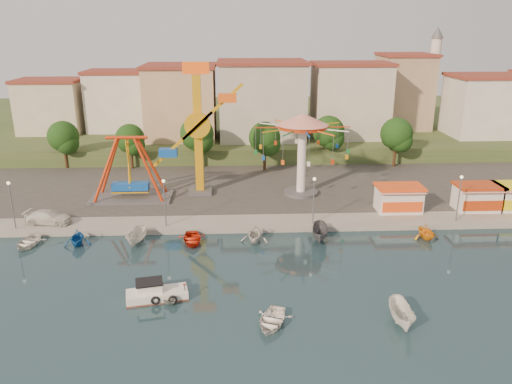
{
  "coord_description": "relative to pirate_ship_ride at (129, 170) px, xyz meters",
  "views": [
    {
      "loc": [
        -0.53,
        -37.44,
        21.31
      ],
      "look_at": [
        1.8,
        14.0,
        4.0
      ],
      "focal_mm": 35.0,
      "sensor_mm": 36.0,
      "label": 1
    }
  ],
  "objects": [
    {
      "name": "ground",
      "position": [
        13.46,
        -22.22,
        -4.39
      ],
      "size": [
        200.0,
        200.0,
        0.0
      ],
      "primitive_type": "plane",
      "color": "#142A38",
      "rests_on": "ground"
    },
    {
      "name": "wave_swinger",
      "position": [
        21.44,
        0.88,
        3.8
      ],
      "size": [
        11.6,
        11.6,
        10.4
      ],
      "color": "#59595E",
      "rests_on": "quay_deck"
    },
    {
      "name": "tree_0",
      "position": [
        -12.54,
        14.76,
        1.08
      ],
      "size": [
        4.6,
        4.6,
        7.19
      ],
      "color": "#382314",
      "rests_on": "quay_deck"
    },
    {
      "name": "booth_left",
      "position": [
        32.01,
        -5.73,
        -2.23
      ],
      "size": [
        5.4,
        3.78,
        3.08
      ],
      "color": "white",
      "rests_on": "quay_deck"
    },
    {
      "name": "rowboat_b",
      "position": [
        15.54,
        -27.58,
        -4.0
      ],
      "size": [
        3.88,
        4.55,
        0.8
      ],
      "primitive_type": "imported",
      "rotation": [
        0.0,
        0.0,
        -0.34
      ],
      "color": "white",
      "rests_on": "ground"
    },
    {
      "name": "moored_boat_3",
      "position": [
        8.47,
        -12.42,
        -3.99
      ],
      "size": [
        3.19,
        4.18,
        0.81
      ],
      "primitive_type": "imported",
      "rotation": [
        0.0,
        0.0,
        0.11
      ],
      "color": "red",
      "rests_on": "ground"
    },
    {
      "name": "cabin_motorboat",
      "position": [
        6.36,
        -23.43,
        -3.93
      ],
      "size": [
        5.19,
        2.81,
        1.73
      ],
      "rotation": [
        0.0,
        0.0,
        0.2
      ],
      "color": "white",
      "rests_on": "ground"
    },
    {
      "name": "rowboat_a",
      "position": [
        7.23,
        -23.35,
        -4.04
      ],
      "size": [
        3.71,
        4.15,
        0.71
      ],
      "primitive_type": "imported",
      "rotation": [
        0.0,
        0.0,
        0.46
      ],
      "color": "silver",
      "rests_on": "ground"
    },
    {
      "name": "lamp_post_2",
      "position": [
        21.46,
        -9.22,
        -1.29
      ],
      "size": [
        0.14,
        0.14,
        5.0
      ],
      "primitive_type": "cylinder",
      "color": "#59595E",
      "rests_on": "quay_deck"
    },
    {
      "name": "lamp_post_3",
      "position": [
        37.46,
        -9.22,
        -1.29
      ],
      "size": [
        0.14,
        0.14,
        5.0
      ],
      "primitive_type": "cylinder",
      "color": "#59595E",
      "rests_on": "quay_deck"
    },
    {
      "name": "hill_terrace",
      "position": [
        13.46,
        44.78,
        -2.89
      ],
      "size": [
        200.0,
        60.0,
        3.0
      ],
      "primitive_type": "cube",
      "color": "#384C26",
      "rests_on": "ground"
    },
    {
      "name": "building_4",
      "position": [
        32.53,
        29.99,
        3.22
      ],
      "size": [
        10.75,
        9.23,
        9.24
      ],
      "primitive_type": "cube",
      "color": "beige",
      "rests_on": "hill_terrace"
    },
    {
      "name": "tree_4",
      "position": [
        27.46,
        15.14,
        1.35
      ],
      "size": [
        4.86,
        4.86,
        7.6
      ],
      "color": "#382314",
      "rests_on": "quay_deck"
    },
    {
      "name": "building_3",
      "position": [
        19.07,
        26.59,
        3.2
      ],
      "size": [
        12.59,
        10.5,
        9.2
      ],
      "primitive_type": "cube",
      "color": "beige",
      "rests_on": "hill_terrace"
    },
    {
      "name": "minaret",
      "position": [
        49.46,
        31.78,
        8.15
      ],
      "size": [
        2.8,
        2.8,
        18.0
      ],
      "color": "silver",
      "rests_on": "hill_terrace"
    },
    {
      "name": "tree_2",
      "position": [
        7.46,
        13.59,
        1.52
      ],
      "size": [
        5.02,
        5.02,
        7.85
      ],
      "color": "#382314",
      "rests_on": "quay_deck"
    },
    {
      "name": "moored_boat_4",
      "position": [
        14.97,
        -12.42,
        -3.52
      ],
      "size": [
        3.52,
        3.87,
        1.75
      ],
      "primitive_type": "imported",
      "rotation": [
        0.0,
        0.0,
        -0.22
      ],
      "color": "beige",
      "rests_on": "ground"
    },
    {
      "name": "moored_boat_0",
      "position": [
        -8.1,
        -12.42,
        -4.0
      ],
      "size": [
        3.22,
        4.14,
        0.79
      ],
      "primitive_type": "imported",
      "rotation": [
        0.0,
        0.0,
        -0.14
      ],
      "color": "silver",
      "rests_on": "ground"
    },
    {
      "name": "building_0",
      "position": [
        -19.91,
        23.85,
        4.54
      ],
      "size": [
        9.26,
        9.53,
        11.87
      ],
      "primitive_type": "cube",
      "color": "beige",
      "rests_on": "hill_terrace"
    },
    {
      "name": "building_5",
      "position": [
        45.83,
        28.12,
        4.21
      ],
      "size": [
        12.77,
        10.96,
        11.21
      ],
      "primitive_type": "cube",
      "color": "tan",
      "rests_on": "hill_terrace"
    },
    {
      "name": "moored_boat_2",
      "position": [
        2.88,
        -12.42,
        -3.64
      ],
      "size": [
        2.25,
        4.13,
        1.51
      ],
      "primitive_type": "imported",
      "rotation": [
        0.0,
        0.0,
        -0.21
      ],
      "color": "silver",
      "rests_on": "ground"
    },
    {
      "name": "tree_1",
      "position": [
        -2.54,
        14.02,
        0.81
      ],
      "size": [
        4.35,
        4.35,
        6.8
      ],
      "color": "#382314",
      "rests_on": "quay_deck"
    },
    {
      "name": "building_2",
      "position": [
        5.28,
        29.74,
        4.22
      ],
      "size": [
        11.95,
        9.28,
        11.23
      ],
      "primitive_type": "cube",
      "color": "tan",
      "rests_on": "hill_terrace"
    },
    {
      "name": "building_1",
      "position": [
        -7.87,
        29.17,
        2.92
      ],
      "size": [
        12.33,
        9.01,
        8.63
      ],
      "primitive_type": "cube",
      "color": "silver",
      "rests_on": "hill_terrace"
    },
    {
      "name": "lamp_post_1",
      "position": [
        5.46,
        -9.22,
        -1.29
      ],
      "size": [
        0.14,
        0.14,
        5.0
      ],
      "primitive_type": "cylinder",
      "color": "#59595E",
      "rests_on": "quay_deck"
    },
    {
      "name": "moored_boat_5",
      "position": [
        21.72,
        -12.42,
        -3.58
      ],
      "size": [
        2.3,
        4.44,
        1.63
      ],
      "primitive_type": "imported",
      "rotation": [
        0.0,
        0.0,
        -0.17
      ],
      "color": "#56555A",
      "rests_on": "ground"
    },
    {
      "name": "kamikaze_tower",
      "position": [
        8.88,
        1.66,
        4.04
      ],
      "size": [
        7.68,
        3.1,
        16.5
      ],
      "color": "#59595E",
      "rests_on": "quay_deck"
    },
    {
      "name": "van",
      "position": [
        -7.49,
        -7.87,
        -3.07
      ],
      "size": [
        5.23,
        2.69,
        1.45
      ],
      "primitive_type": "imported",
      "rotation": [
        0.0,
        0.0,
        1.43
      ],
      "color": "silver",
      "rests_on": "quay_deck"
    },
    {
      "name": "skiff",
      "position": [
        25.26,
        -27.89,
        -3.6
      ],
      "size": [
        1.79,
        4.19,
        1.59
      ],
      "primitive_type": "imported",
      "rotation": [
        0.0,
        0.0,
        -0.06
      ],
      "color": "white",
      "rests_on": "ground"
    },
    {
      "name": "tree_3",
      "position": [
        17.46,
        12.15,
        1.16
      ],
      "size": [
        4.68,
        4.68,
        7.32
      ],
      "color": "#382314",
      "rests_on": "quay_deck"
    },
    {
      "name": "building_6",
      "position": [
        57.61,
        26.56,
        4.78
      ],
      "size": [
        8.23,
        8.98,
        12.36
      ],
      "primitive_type": "cube",
      "color": "silver",
      "rests_on": "hill_terrace"
    },
    {
      "name": "asphalt_pad",
      "position": [
        13.46,
        7.78,
        -3.79
      ],
      "size": [
        90.0,
        28.0,
        0.01
      ],
      "primitive_type": "cube",
      "color": "#4C4944",
      "rests_on": "quay_deck"
    },
    {
      "name": "pirate_ship_ride",
      "position": [
        0.0,
        0.0,
        0.0
      ],
      "size": [
        10.0,
        5.0,
        8.0
      ],
      "color": "#59595E",
      "rests_on": "quay_deck"
    },
    {
      "name": "moored_boat_7",
      "position": [
        32.89,
        -12.42,
        -3.59
      ],
      "size": [
        3.12,
        3.45,
        1.6
      ],
      "primitive_type": "imported",
      "rotation": [
        0.0,
        0.0,
        0.17
      ],
      "color": "orange",
      "rests_on": "ground"
    },
    {
      "name": "moored_boat_1",
      "position": [
        -3.11,
        -12.42,
        -3.57
      ],
      "size": [
        3.06,
        3.43,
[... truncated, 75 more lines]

